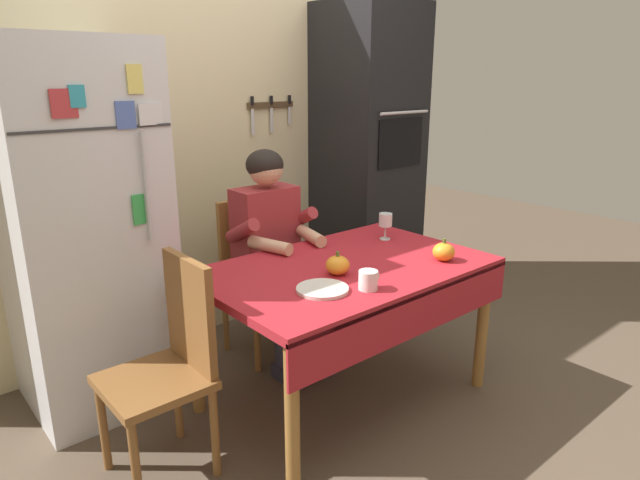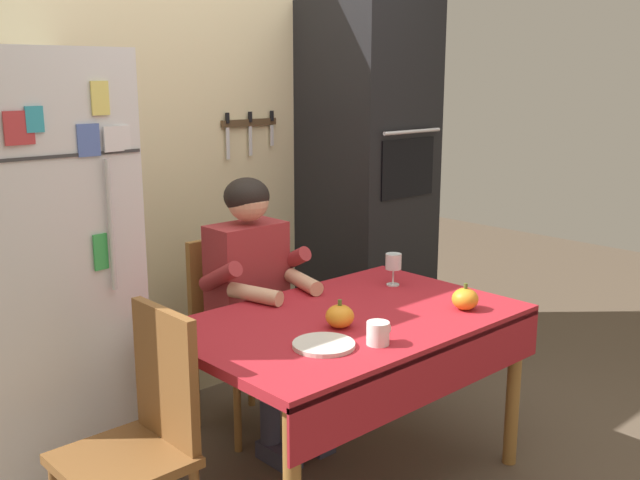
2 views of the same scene
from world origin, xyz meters
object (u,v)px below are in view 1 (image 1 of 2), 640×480
object	(u,v)px
coffee_mug	(368,280)
pumpkin_large	(444,252)
dining_table	(348,282)
wall_oven	(367,160)
pumpkin_medium	(338,265)
serving_tray	(322,289)
seated_person	(273,240)
refrigerator	(84,232)
chair_left_side	(170,359)
chair_behind_person	(255,269)
wine_glass	(385,221)

from	to	relation	value
coffee_mug	pumpkin_large	world-z (taller)	pumpkin_large
dining_table	wall_oven	bearing A→B (deg)	41.31
coffee_mug	pumpkin_medium	bearing A→B (deg)	83.89
dining_table	serving_tray	size ratio (longest dim) A/B	6.13
wall_oven	coffee_mug	world-z (taller)	wall_oven
seated_person	refrigerator	bearing A→B (deg)	163.29
pumpkin_large	chair_left_side	bearing A→B (deg)	164.76
chair_left_side	chair_behind_person	bearing A→B (deg)	37.58
refrigerator	chair_behind_person	size ratio (longest dim) A/B	1.94
chair_behind_person	coffee_mug	size ratio (longest dim) A/B	8.30
seated_person	serving_tray	world-z (taller)	seated_person
seated_person	chair_left_side	bearing A→B (deg)	-150.96
chair_behind_person	wine_glass	bearing A→B (deg)	-50.44
wall_oven	pumpkin_large	distance (m)	1.35
wall_oven	serving_tray	size ratio (longest dim) A/B	9.19
dining_table	coffee_mug	xyz separation A→B (m)	(-0.14, -0.27, 0.13)
wall_oven	serving_tray	distance (m)	1.76
coffee_mug	pumpkin_large	distance (m)	0.56
chair_behind_person	wall_oven	bearing A→B (deg)	6.94
refrigerator	coffee_mug	world-z (taller)	refrigerator
wall_oven	coffee_mug	size ratio (longest dim) A/B	18.73
dining_table	coffee_mug	distance (m)	0.33
chair_behind_person	chair_left_side	world-z (taller)	same
refrigerator	chair_behind_person	bearing A→B (deg)	-5.55
pumpkin_medium	chair_behind_person	bearing A→B (deg)	83.31
chair_behind_person	pumpkin_medium	distance (m)	0.89
refrigerator	serving_tray	size ratio (longest dim) A/B	7.88
chair_left_side	serving_tray	xyz separation A→B (m)	(0.59, -0.27, 0.24)
seated_person	chair_left_side	size ratio (longest dim) A/B	1.34
chair_left_side	wine_glass	size ratio (longest dim) A/B	6.15
dining_table	pumpkin_large	bearing A→B (deg)	-30.24
wall_oven	serving_tray	world-z (taller)	wall_oven
refrigerator	coffee_mug	size ratio (longest dim) A/B	16.06
seated_person	pumpkin_medium	size ratio (longest dim) A/B	11.07
refrigerator	serving_tray	world-z (taller)	refrigerator
refrigerator	dining_table	world-z (taller)	refrigerator
chair_behind_person	wine_glass	size ratio (longest dim) A/B	6.15
wall_oven	serving_tray	bearing A→B (deg)	-141.45
wine_glass	seated_person	bearing A→B (deg)	140.46
seated_person	wine_glass	world-z (taller)	seated_person
chair_left_side	coffee_mug	size ratio (longest dim) A/B	8.30
wall_oven	dining_table	world-z (taller)	wall_oven
wall_oven	pumpkin_medium	bearing A→B (deg)	-140.26
pumpkin_medium	pumpkin_large	bearing A→B (deg)	-20.07
chair_left_side	pumpkin_medium	world-z (taller)	chair_left_side
refrigerator	wall_oven	distance (m)	2.01
wall_oven	coffee_mug	xyz separation A→B (m)	(-1.19, -1.20, -0.27)
seated_person	wine_glass	distance (m)	0.65
chair_behind_person	chair_left_side	distance (m)	1.11
dining_table	serving_tray	xyz separation A→B (m)	(-0.31, -0.16, 0.09)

